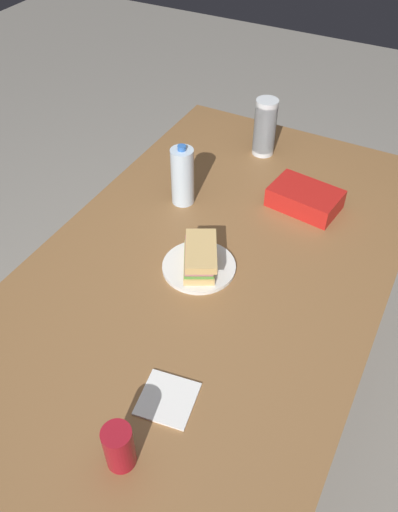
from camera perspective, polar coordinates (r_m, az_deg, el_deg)
The scene contains 9 objects.
ground_plane at distance 2.15m, azimuth 0.47°, elevation -16.22°, with size 8.00×8.00×0.00m, color gray.
dining_table at distance 1.60m, azimuth 0.62°, elevation -3.83°, with size 1.84×1.03×0.77m.
paper_plate at distance 1.55m, azimuth 0.00°, elevation -1.18°, with size 0.22×0.22×0.01m, color white.
sandwich at distance 1.51m, azimuth 0.07°, elevation -0.02°, with size 0.20×0.17×0.08m.
soda_can_red at distance 1.17m, azimuth -8.87°, elevation -20.22°, with size 0.07×0.07×0.12m, color maroon.
chip_bag at distance 1.79m, azimuth 11.68°, elevation 6.30°, with size 0.23×0.15×0.07m, color red.
water_bottle_tall at distance 1.74m, azimuth -1.85°, elevation 8.85°, with size 0.08×0.08×0.22m.
plastic_cup_stack at distance 2.01m, azimuth 7.33°, elevation 13.99°, with size 0.08×0.08×0.22m.
paper_napkin at distance 1.28m, azimuth -3.51°, elevation -15.54°, with size 0.13×0.13×0.01m, color white.
Camera 1 is at (0.96, 0.49, 1.87)m, focal length 36.03 mm.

